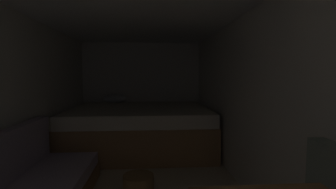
# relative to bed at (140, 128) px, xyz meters

# --- Properties ---
(wall_back) EXTENTS (2.57, 0.05, 1.98)m
(wall_back) POSITION_rel_bed_xyz_m (0.00, 1.02, 0.62)
(wall_back) COLOR silver
(wall_back) RESTS_ON ground
(wall_left) EXTENTS (0.05, 5.50, 1.98)m
(wall_left) POSITION_rel_bed_xyz_m (-1.26, -1.76, 0.62)
(wall_left) COLOR silver
(wall_left) RESTS_ON ground
(wall_right) EXTENTS (0.05, 5.50, 1.98)m
(wall_right) POSITION_rel_bed_xyz_m (1.27, -1.76, 0.62)
(wall_right) COLOR silver
(wall_right) RESTS_ON ground
(ceiling_slab) EXTENTS (2.57, 5.50, 0.05)m
(ceiling_slab) POSITION_rel_bed_xyz_m (0.00, -1.76, 1.64)
(ceiling_slab) COLOR white
(ceiling_slab) RESTS_ON wall_left
(bed) EXTENTS (2.35, 1.90, 0.92)m
(bed) POSITION_rel_bed_xyz_m (0.00, 0.00, 0.00)
(bed) COLOR #9E7247
(bed) RESTS_ON ground
(wicker_basket) EXTENTS (0.34, 0.34, 0.19)m
(wicker_basket) POSITION_rel_bed_xyz_m (0.05, -1.64, -0.27)
(wicker_basket) COLOR olive
(wicker_basket) RESTS_ON ground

